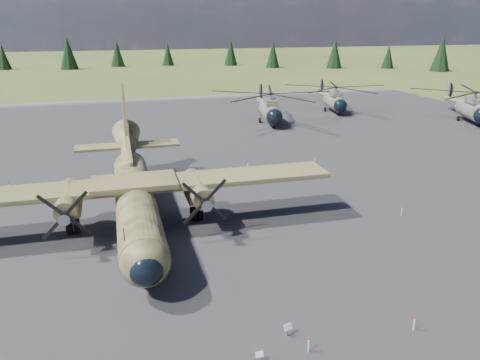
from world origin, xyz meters
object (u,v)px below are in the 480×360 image
object	(u,v)px
helicopter_mid	(335,94)
helicopter_far	(473,100)
transport_plane	(134,189)
helicopter_near	(270,102)

from	to	relation	value
helicopter_mid	helicopter_far	xyz separation A→B (m)	(16.91, -14.11, 0.24)
helicopter_mid	transport_plane	bearing A→B (deg)	-122.17
helicopter_near	helicopter_mid	world-z (taller)	helicopter_near
transport_plane	helicopter_far	distance (m)	60.16
transport_plane	helicopter_mid	distance (m)	54.55
transport_plane	helicopter_mid	xyz separation A→B (m)	(37.63, 39.50, 0.39)
helicopter_near	helicopter_far	xyz separation A→B (m)	(31.29, -7.84, 0.01)
transport_plane	helicopter_near	xyz separation A→B (m)	(23.25, 33.23, 0.62)
transport_plane	helicopter_far	bearing A→B (deg)	26.11
transport_plane	helicopter_near	world-z (taller)	transport_plane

